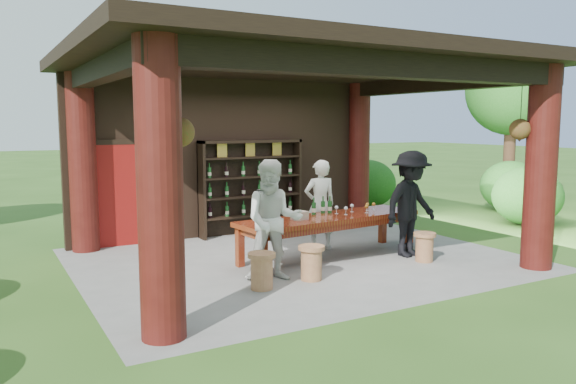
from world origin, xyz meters
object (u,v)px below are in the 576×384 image
wine_shelf (251,187)px  napkin_basket (300,216)px  stool_near_right (424,246)px  host (320,205)px  stool_near_left (311,262)px  guest_woman (273,220)px  tasting_table (330,222)px  stool_far_left (262,270)px  guest_man (411,204)px

wine_shelf → napkin_basket: wine_shelf is taller
stool_near_right → wine_shelf: bearing=113.3°
wine_shelf → host: wine_shelf is taller
stool_near_left → stool_near_right: size_ratio=1.06×
wine_shelf → guest_woman: wine_shelf is taller
host → tasting_table: bearing=83.2°
stool_far_left → host: host is taller
stool_near_right → stool_far_left: stool_far_left is taller
guest_woman → guest_man: size_ratio=0.97×
wine_shelf → stool_near_right: wine_shelf is taller
guest_man → tasting_table: bearing=144.6°
tasting_table → stool_near_right: bearing=-40.0°
napkin_basket → host: bearing=39.7°
wine_shelf → stool_near_left: size_ratio=4.32×
stool_near_right → guest_man: guest_man is taller
wine_shelf → guest_man: size_ratio=1.21×
tasting_table → stool_near_right: size_ratio=7.15×
wine_shelf → stool_near_right: size_ratio=4.57×
tasting_table → host: (0.18, 0.63, 0.21)m
wine_shelf → stool_near_left: (-0.75, -3.67, -0.74)m
guest_woman → stool_near_right: bearing=19.4°
stool_far_left → guest_woman: 0.82m
host → stool_near_left: bearing=63.3°
stool_near_right → guest_man: (0.06, 0.44, 0.68)m
stool_near_left → host: bearing=54.2°
host → wine_shelf: bearing=-66.8°
stool_far_left → napkin_basket: 1.73m
host → guest_woman: guest_woman is taller
host → napkin_basket: bearing=48.8°
guest_man → wine_shelf: bearing=106.4°
wine_shelf → guest_man: bearing=-63.0°
stool_near_left → napkin_basket: bearing=69.3°
host → guest_woman: size_ratio=0.92×
stool_near_right → guest_woman: 2.90m
stool_near_left → stool_near_right: (2.31, 0.03, -0.02)m
wine_shelf → napkin_basket: (-0.37, -2.67, -0.20)m
guest_woman → guest_man: 2.88m
stool_far_left → guest_man: 3.35m
guest_woman → napkin_basket: bearing=63.8°
stool_near_right → guest_woman: size_ratio=0.27×
wine_shelf → stool_near_left: 3.82m
tasting_table → host: host is taller
wine_shelf → host: (0.49, -1.96, -0.17)m
stool_near_right → stool_far_left: bearing=-178.5°
wine_shelf → guest_man: (1.63, -3.20, -0.07)m
tasting_table → stool_near_left: size_ratio=6.77×
guest_woman → guest_man: (2.87, 0.18, 0.03)m
tasting_table → stool_far_left: (-1.93, -1.14, -0.35)m
stool_near_left → host: (1.24, 1.72, 0.57)m
stool_near_right → napkin_basket: napkin_basket is taller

